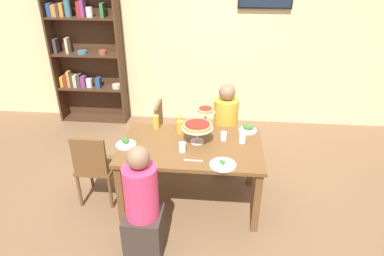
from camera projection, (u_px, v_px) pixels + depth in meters
name	position (u px, v px, depth m)	size (l,w,h in m)	color
ground_plane	(191.00, 201.00, 3.91)	(12.00, 12.00, 0.00)	brown
rear_partition	(205.00, 35.00, 5.20)	(8.00, 0.12, 2.80)	beige
dining_table	(191.00, 153.00, 3.61)	(1.49, 0.91, 0.74)	brown
bookshelf	(86.00, 53.00, 5.32)	(1.10, 0.30, 2.21)	#422819
diner_near_left	(143.00, 211.00, 3.04)	(0.34, 0.34, 1.15)	#382D28
diner_far_right	(225.00, 133.00, 4.32)	(0.34, 0.34, 1.15)	#382D28
chair_far_left	(168.00, 132.00, 4.36)	(0.40, 0.40, 0.87)	brown
chair_head_west	(95.00, 165.00, 3.69)	(0.40, 0.40, 0.87)	brown
deep_dish_pizza_stand	(197.00, 127.00, 3.54)	(0.33, 0.33, 0.22)	silver
personal_pizza_stand	(205.00, 113.00, 3.80)	(0.21, 0.21, 0.26)	silver
salad_plate_near_diner	(126.00, 143.00, 3.57)	(0.21, 0.21, 0.07)	white
salad_plate_far_diner	(223.00, 164.00, 3.23)	(0.25, 0.25, 0.06)	white
salad_plate_spare	(248.00, 129.00, 3.84)	(0.20, 0.20, 0.07)	white
beer_glass_amber_tall	(156.00, 122.00, 3.86)	(0.07, 0.07, 0.16)	gold
beer_glass_amber_short	(180.00, 127.00, 3.78)	(0.08, 0.08, 0.14)	gold
beer_glass_amber_spare	(179.00, 122.00, 3.88)	(0.07, 0.07, 0.14)	gold
water_glass_clear_near	(224.00, 136.00, 3.65)	(0.07, 0.07, 0.09)	white
water_glass_clear_far	(182.00, 147.00, 3.44)	(0.07, 0.07, 0.10)	white
water_glass_clear_spare	(242.00, 138.00, 3.60)	(0.07, 0.07, 0.10)	white
cutlery_fork_near	(193.00, 160.00, 3.30)	(0.18, 0.02, 0.01)	silver
cutlery_knife_near	(136.00, 157.00, 3.36)	(0.18, 0.02, 0.01)	silver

